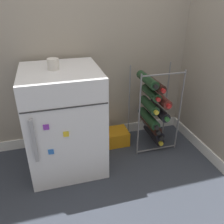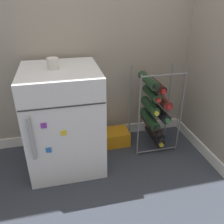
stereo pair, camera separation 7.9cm
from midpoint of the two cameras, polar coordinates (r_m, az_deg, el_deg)
The scene contains 5 objects.
ground_plane at distance 1.91m, azimuth 2.07°, elevation -14.01°, with size 14.00×14.00×0.00m, color #333842.
mini_fridge at distance 1.82m, azimuth -10.24°, elevation -1.67°, with size 0.55×0.58×0.78m.
wine_rack at distance 2.05m, azimuth 11.10°, elevation 0.35°, with size 0.37×0.33×0.72m.
soda_box at distance 2.18m, azimuth 1.38°, elevation -6.09°, with size 0.27×0.19×0.13m.
fridge_top_cup at distance 1.67m, azimuth -12.72°, elevation 11.34°, with size 0.08×0.08×0.08m.
Camera 2 is at (-0.36, -1.39, 1.26)m, focal length 38.00 mm.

